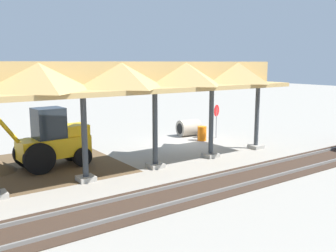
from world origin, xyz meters
TOP-DOWN VIEW (x-y plane):
  - ground_plane at (0.00, 0.00)m, footprint 120.00×120.00m
  - dirt_work_zone at (9.80, 0.28)m, footprint 8.62×7.00m
  - platform_canopy at (8.14, 3.53)m, footprint 21.85×3.20m
  - rail_tracks at (0.00, 7.10)m, footprint 60.00×2.58m
  - stop_sign at (-2.41, -0.06)m, footprint 0.71×0.33m
  - backhoe at (8.64, 0.74)m, footprint 5.13×1.85m
  - concrete_pipe at (-1.36, -1.62)m, footprint 1.51×1.23m
  - traffic_barrel at (-1.08, 0.08)m, footprint 0.56×0.56m

SIDE VIEW (x-z plane):
  - ground_plane at x=0.00m, z-range 0.00..0.00m
  - dirt_work_zone at x=9.80m, z-range 0.00..0.01m
  - rail_tracks at x=0.00m, z-range -0.05..0.10m
  - traffic_barrel at x=-1.08m, z-range 0.00..0.90m
  - concrete_pipe at x=-1.36m, z-range 0.00..1.09m
  - backhoe at x=8.64m, z-range -0.14..2.68m
  - stop_sign at x=-2.41m, z-range 0.47..2.63m
  - platform_canopy at x=8.14m, z-range 1.72..6.62m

